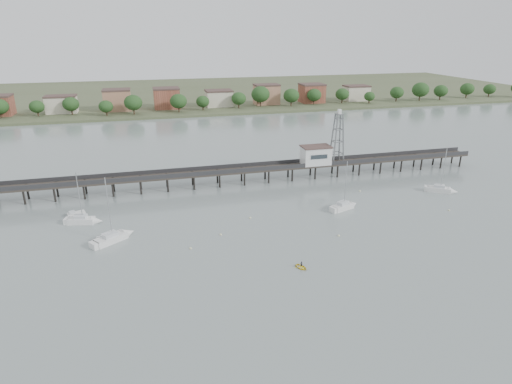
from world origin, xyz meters
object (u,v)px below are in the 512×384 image
lattice_tower (338,139)px  yellow_dinghy (301,268)px  pier (231,171)px  sailboat_e (443,190)px  sailboat_a (117,237)px  sailboat_b (86,221)px  white_tender (76,214)px  sailboat_c (346,206)px

lattice_tower → yellow_dinghy: (-28.01, -47.42, -11.10)m
pier → sailboat_e: bearing=-21.0°
lattice_tower → yellow_dinghy: lattice_tower is taller
pier → sailboat_e: (53.29, -20.44, -3.15)m
sailboat_a → yellow_dinghy: size_ratio=5.71×
sailboat_b → sailboat_e: 89.57m
sailboat_b → white_tender: (-2.87, 4.85, -0.19)m
lattice_tower → sailboat_e: (21.79, -20.44, -10.46)m
pier → yellow_dinghy: (3.49, -47.42, -3.79)m
lattice_tower → sailboat_b: 70.71m
sailboat_c → white_tender: size_ratio=3.04×
sailboat_b → yellow_dinghy: size_ratio=4.93×
lattice_tower → white_tender: (-70.60, -12.55, -10.64)m
pier → sailboat_c: sailboat_c is taller
sailboat_e → sailboat_a: bearing=-142.3°
sailboat_a → white_tender: (-9.82, 14.74, -0.18)m
sailboat_a → sailboat_b: bearing=89.9°
pier → white_tender: bearing=-162.2°
yellow_dinghy → sailboat_c: bearing=23.9°
sailboat_e → yellow_dinghy: size_ratio=4.97×
sailboat_c → yellow_dinghy: sailboat_c is taller
lattice_tower → sailboat_c: size_ratio=1.24×
sailboat_c → sailboat_e: bearing=-13.7°
pier → lattice_tower: (31.50, 0.00, 7.31)m
pier → white_tender: pier is taller
sailboat_c → white_tender: bearing=149.1°
white_tender → yellow_dinghy: (42.59, -34.87, -0.46)m
sailboat_a → sailboat_e: (82.57, 6.84, 0.01)m
sailboat_a → sailboat_e: sailboat_a is taller
sailboat_b → sailboat_a: 12.09m
lattice_tower → pier: bearing=-180.0°
sailboat_c → sailboat_a: (-52.79, -3.30, -0.01)m
sailboat_b → white_tender: bearing=133.1°
yellow_dinghy → white_tender: bearing=115.1°
yellow_dinghy → pier: bearing=68.7°
yellow_dinghy → lattice_tower: bearing=33.9°
sailboat_c → sailboat_b: bearing=153.2°
white_tender → yellow_dinghy: bearing=-58.1°
sailboat_c → yellow_dinghy: size_ratio=4.93×
white_tender → sailboat_b: bearing=-78.2°
sailboat_a → yellow_dinghy: bearing=-66.8°
pier → yellow_dinghy: pier is taller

